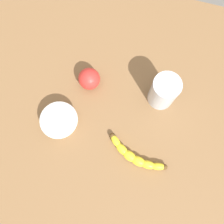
{
  "coord_description": "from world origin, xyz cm",
  "views": [
    {
      "loc": [
        6.98,
        -13.52,
        86.95
      ],
      "look_at": [
        1.22,
        6.97,
        5.0
      ],
      "focal_mm": 40.19,
      "sensor_mm": 36.0,
      "label": 1
    }
  ],
  "objects_px": {
    "banana": "(135,157)",
    "ceramic_bowl": "(60,121)",
    "smoothie_glass": "(163,92)",
    "apple_fruit": "(89,79)"
  },
  "relations": [
    {
      "from": "smoothie_glass",
      "to": "apple_fruit",
      "type": "distance_m",
      "value": 0.25
    },
    {
      "from": "smoothie_glass",
      "to": "ceramic_bowl",
      "type": "distance_m",
      "value": 0.36
    },
    {
      "from": "banana",
      "to": "apple_fruit",
      "type": "relative_size",
      "value": 2.76
    },
    {
      "from": "banana",
      "to": "ceramic_bowl",
      "type": "xyz_separation_m",
      "value": [
        -0.27,
        0.04,
        0.02
      ]
    },
    {
      "from": "apple_fruit",
      "to": "smoothie_glass",
      "type": "bearing_deg",
      "value": 2.94
    },
    {
      "from": "banana",
      "to": "smoothie_glass",
      "type": "bearing_deg",
      "value": 96.43
    },
    {
      "from": "smoothie_glass",
      "to": "apple_fruit",
      "type": "xyz_separation_m",
      "value": [
        -0.25,
        -0.01,
        -0.02
      ]
    },
    {
      "from": "smoothie_glass",
      "to": "apple_fruit",
      "type": "height_order",
      "value": "smoothie_glass"
    },
    {
      "from": "banana",
      "to": "ceramic_bowl",
      "type": "relative_size",
      "value": 1.66
    },
    {
      "from": "smoothie_glass",
      "to": "ceramic_bowl",
      "type": "bearing_deg",
      "value": -149.57
    }
  ]
}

